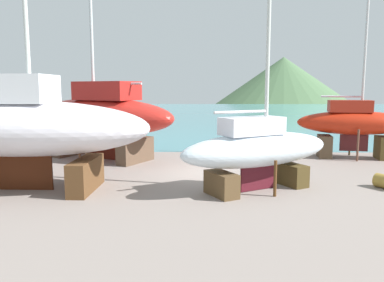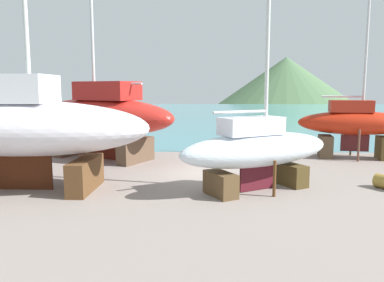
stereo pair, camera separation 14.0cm
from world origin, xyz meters
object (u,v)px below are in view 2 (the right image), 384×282
sailboat_far_slipway (257,149)px  barrel_ochre (222,157)px  sailboat_small_center (18,126)px  sailboat_large_starboard (102,115)px  sailboat_mid_port (355,124)px

sailboat_far_slipway → barrel_ochre: 6.10m
sailboat_small_center → barrel_ochre: 10.54m
sailboat_large_starboard → sailboat_small_center: bearing=105.7°
sailboat_far_slipway → sailboat_mid_port: bearing=17.9°
sailboat_small_center → sailboat_mid_port: 17.74m
sailboat_far_slipway → sailboat_large_starboard: bearing=109.9°
sailboat_large_starboard → sailboat_far_slipway: sailboat_large_starboard is taller
sailboat_small_center → sailboat_large_starboard: 7.07m
sailboat_small_center → sailboat_mid_port: sailboat_small_center is taller
barrel_ochre → sailboat_mid_port: bearing=10.0°
sailboat_mid_port → barrel_ochre: size_ratio=11.25×
barrel_ochre → sailboat_small_center: bearing=-144.9°
sailboat_small_center → sailboat_mid_port: (16.16, 7.28, -0.57)m
sailboat_small_center → sailboat_large_starboard: sailboat_small_center is taller
sailboat_small_center → sailboat_far_slipway: 9.52m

